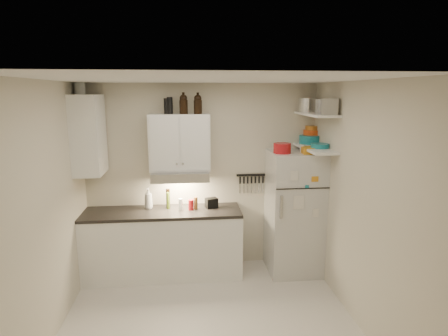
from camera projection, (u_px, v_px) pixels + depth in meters
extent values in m
cube|color=silver|center=(210.00, 325.00, 4.07)|extent=(3.20, 3.00, 0.02)
cube|color=white|center=(208.00, 78.00, 3.55)|extent=(3.20, 3.00, 0.02)
cube|color=beige|center=(202.00, 177.00, 5.29)|extent=(3.20, 0.02, 2.60)
cube|color=beige|center=(44.00, 215.00, 3.65)|extent=(0.02, 3.00, 2.60)
cube|color=beige|center=(360.00, 205.00, 3.98)|extent=(0.02, 3.00, 2.60)
cube|color=white|center=(163.00, 244.00, 5.10)|extent=(2.10, 0.60, 0.88)
cube|color=black|center=(162.00, 212.00, 5.01)|extent=(2.10, 0.62, 0.04)
cube|color=white|center=(180.00, 142.00, 4.98)|extent=(0.80, 0.33, 0.75)
cube|color=white|center=(89.00, 135.00, 4.71)|extent=(0.33, 0.55, 1.00)
cube|color=silver|center=(180.00, 175.00, 5.00)|extent=(0.76, 0.46, 0.12)
cube|color=silver|center=(294.00, 212.00, 5.16)|extent=(0.70, 0.68, 1.70)
cube|color=white|center=(316.00, 114.00, 4.78)|extent=(0.30, 0.95, 0.03)
cube|color=white|center=(315.00, 148.00, 4.87)|extent=(0.30, 0.95, 0.03)
cube|color=black|center=(251.00, 175.00, 5.33)|extent=(0.42, 0.02, 0.03)
cylinder|color=#A51318|center=(282.00, 148.00, 4.85)|extent=(0.25, 0.25, 0.13)
cube|color=orange|center=(310.00, 150.00, 4.84)|extent=(0.21, 0.26, 0.08)
cylinder|color=silver|center=(302.00, 149.00, 4.92)|extent=(0.07, 0.07, 0.10)
cylinder|color=silver|center=(308.00, 105.00, 5.06)|extent=(0.32, 0.32, 0.18)
cube|color=#AAAAAD|center=(324.00, 107.00, 4.64)|extent=(0.20, 0.18, 0.18)
cube|color=#AAAAAD|center=(329.00, 107.00, 4.45)|extent=(0.23, 0.23, 0.19)
cylinder|color=teal|center=(310.00, 140.00, 5.20)|extent=(0.29, 0.29, 0.11)
cylinder|color=#D94814|center=(311.00, 132.00, 5.26)|extent=(0.23, 0.23, 0.07)
cylinder|color=#B96C20|center=(312.00, 128.00, 5.24)|extent=(0.18, 0.18, 0.06)
cylinder|color=teal|center=(320.00, 146.00, 4.80)|extent=(0.27, 0.27, 0.06)
cylinder|color=black|center=(170.00, 106.00, 4.85)|extent=(0.10, 0.10, 0.22)
cylinder|color=black|center=(167.00, 106.00, 4.86)|extent=(0.09, 0.09, 0.20)
cylinder|color=silver|center=(80.00, 87.00, 4.63)|extent=(0.13, 0.13, 0.17)
imported|color=white|center=(148.00, 197.00, 5.08)|extent=(0.16, 0.16, 0.32)
cylinder|color=brown|center=(196.00, 203.00, 5.06)|extent=(0.06, 0.06, 0.17)
cylinder|color=#485F17|center=(168.00, 201.00, 5.08)|extent=(0.05, 0.05, 0.23)
cylinder|color=black|center=(168.00, 198.00, 5.13)|extent=(0.07, 0.07, 0.26)
cylinder|color=silver|center=(181.00, 204.00, 5.02)|extent=(0.06, 0.06, 0.16)
cylinder|color=#A51318|center=(191.00, 205.00, 5.03)|extent=(0.09, 0.09, 0.14)
cube|color=black|center=(211.00, 203.00, 5.13)|extent=(0.19, 0.16, 0.14)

